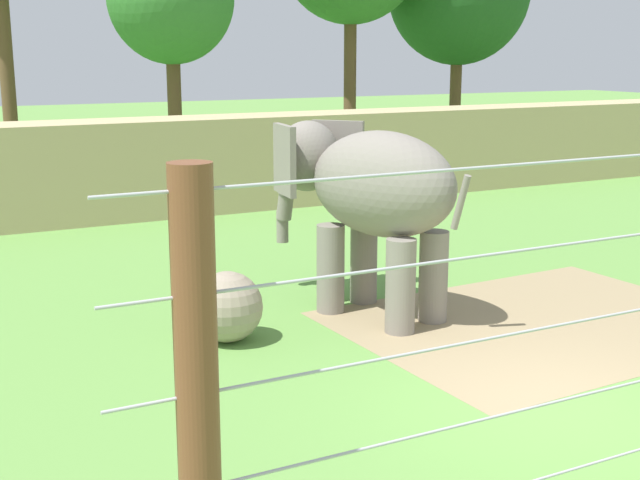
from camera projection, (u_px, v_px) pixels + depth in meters
ground_plane at (561, 409)px, 9.68m from camera, size 120.00×120.00×0.00m
dirt_patch at (542, 322)px, 12.76m from camera, size 6.03×4.69×0.01m
embankment_wall at (177, 166)px, 21.25m from camera, size 36.00×1.80×2.35m
elephant at (367, 190)px, 12.86m from camera, size 2.17×3.78×2.89m
enrichment_ball at (227, 307)px, 11.84m from camera, size 1.00×1.00×1.00m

